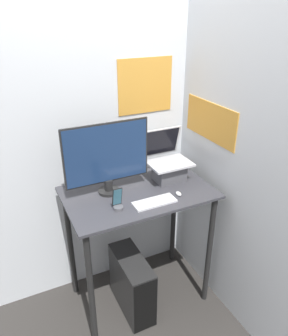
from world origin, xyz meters
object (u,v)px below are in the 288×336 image
object	(u,v)px
laptop	(168,167)
computer_tower	(132,284)
monitor	(107,158)
cell_phone	(118,203)
keyboard	(154,202)
mouse	(179,194)

from	to	relation	value
laptop	computer_tower	xyz separation A→B (m)	(-0.39, -0.16, -0.89)
monitor	computer_tower	size ratio (longest dim) A/B	1.21
laptop	monitor	size ratio (longest dim) A/B	0.62
computer_tower	cell_phone	bearing A→B (deg)	-150.57
keyboard	computer_tower	world-z (taller)	keyboard
monitor	mouse	world-z (taller)	monitor
computer_tower	keyboard	bearing A→B (deg)	-37.15
laptop	monitor	bearing A→B (deg)	178.81
monitor	computer_tower	world-z (taller)	monitor
computer_tower	laptop	bearing A→B (deg)	22.55
laptop	cell_phone	xyz separation A→B (m)	(-0.51, -0.23, -0.06)
mouse	cell_phone	bearing A→B (deg)	177.39
cell_phone	mouse	bearing A→B (deg)	-2.61
laptop	cell_phone	world-z (taller)	laptop
keyboard	mouse	xyz separation A→B (m)	(0.20, 0.02, 0.00)
mouse	computer_tower	world-z (taller)	mouse
cell_phone	computer_tower	distance (m)	0.84
mouse	cell_phone	distance (m)	0.46
keyboard	computer_tower	distance (m)	0.81
mouse	computer_tower	bearing A→B (deg)	165.77
keyboard	mouse	world-z (taller)	mouse
monitor	computer_tower	xyz separation A→B (m)	(0.09, -0.17, -1.06)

